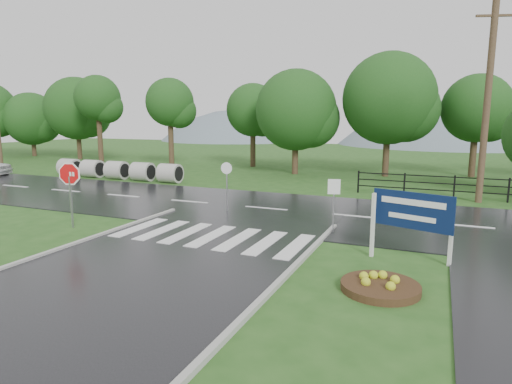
% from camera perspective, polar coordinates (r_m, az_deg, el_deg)
% --- Properties ---
extents(ground, '(120.00, 120.00, 0.00)m').
position_cam_1_polar(ground, '(10.86, -19.18, -12.43)').
color(ground, '#254F1A').
rests_on(ground, ground).
extents(main_road, '(90.00, 8.00, 0.04)m').
position_cam_1_polar(main_road, '(19.09, 1.36, -2.31)').
color(main_road, black).
rests_on(main_road, ground).
extents(walkway, '(2.20, 11.00, 0.04)m').
position_cam_1_polar(walkway, '(12.12, 29.74, -10.84)').
color(walkway, '#242427').
rests_on(walkway, ground).
extents(crosswalk, '(6.50, 2.80, 0.02)m').
position_cam_1_polar(crosswalk, '(14.69, -5.95, -5.84)').
color(crosswalk, silver).
rests_on(crosswalk, ground).
extents(fence_west, '(9.58, 0.08, 1.20)m').
position_cam_1_polar(fence_west, '(23.58, 24.94, 0.88)').
color(fence_west, black).
rests_on(fence_west, ground).
extents(hills, '(102.00, 48.00, 48.00)m').
position_cam_1_polar(hills, '(75.00, 19.83, -5.89)').
color(hills, slate).
rests_on(hills, ground).
extents(treeline, '(83.20, 5.20, 10.00)m').
position_cam_1_polar(treeline, '(32.14, 12.38, 2.42)').
color(treeline, '#164114').
rests_on(treeline, ground).
extents(culvert_pipes, '(9.70, 1.20, 1.20)m').
position_cam_1_polar(culvert_pipes, '(29.93, -18.04, 2.79)').
color(culvert_pipes, '#9E9B93').
rests_on(culvert_pipes, ground).
extents(stop_sign, '(1.12, 0.31, 2.59)m').
position_cam_1_polar(stop_sign, '(17.01, -23.60, 1.55)').
color(stop_sign, '#939399').
rests_on(stop_sign, ground).
extents(estate_billboard, '(2.20, 0.75, 1.99)m').
position_cam_1_polar(estate_billboard, '(12.70, 20.05, -2.79)').
color(estate_billboard, silver).
rests_on(estate_billboard, ground).
extents(flower_bed, '(1.84, 1.84, 0.37)m').
position_cam_1_polar(flower_bed, '(10.68, 16.24, -11.84)').
color(flower_bed, '#332111').
rests_on(flower_bed, ground).
extents(reg_sign_small, '(0.42, 0.14, 1.94)m').
position_cam_1_polar(reg_sign_small, '(15.06, 10.34, -0.36)').
color(reg_sign_small, '#939399').
rests_on(reg_sign_small, ground).
extents(reg_sign_round, '(0.50, 0.09, 2.15)m').
position_cam_1_polar(reg_sign_round, '(18.41, -3.92, 1.55)').
color(reg_sign_round, '#939399').
rests_on(reg_sign_round, ground).
extents(utility_pole_east, '(1.60, 0.61, 9.27)m').
position_cam_1_polar(utility_pole_east, '(22.92, 28.44, 10.42)').
color(utility_pole_east, '#473523').
rests_on(utility_pole_east, ground).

